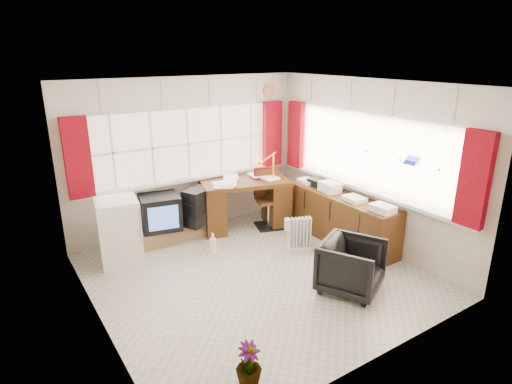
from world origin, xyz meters
TOP-DOWN VIEW (x-y plane):
  - ground at (0.00, 0.00)m, footprint 4.00×4.00m
  - room_walls at (0.00, 0.00)m, footprint 4.00×4.00m
  - window_back at (0.00, 1.94)m, footprint 3.70×0.12m
  - window_right at (1.94, 0.00)m, footprint 0.12×3.70m
  - curtains at (0.92, 0.93)m, footprint 3.83×3.83m
  - overhead_cabinets at (0.98, 0.98)m, footprint 3.98×3.98m
  - desk at (0.76, 1.48)m, footprint 1.57×1.07m
  - desk_lamp at (1.20, 1.30)m, footprint 0.20×0.18m
  - task_chair at (1.13, 1.37)m, footprint 0.53×0.55m
  - office_chair at (0.79, -0.96)m, footprint 0.97×0.97m
  - radiator at (0.95, 0.27)m, footprint 0.38×0.25m
  - credenza at (1.73, 0.20)m, footprint 0.50×2.00m
  - file_tray at (1.76, 0.78)m, footprint 0.28×0.35m
  - tv_bench at (-0.55, 1.72)m, footprint 1.40×0.50m
  - crt_tv at (-0.66, 1.67)m, footprint 0.67×0.64m
  - hifi_stack at (-0.08, 1.53)m, footprint 0.63×0.53m
  - mini_fridge at (-1.38, 1.38)m, footprint 0.64×0.65m
  - spray_bottle_a at (-0.15, 0.93)m, footprint 0.13×0.13m
  - spray_bottle_b at (-0.65, 1.53)m, footprint 0.11×0.11m
  - flower_vase at (-1.14, -1.61)m, footprint 0.30×0.30m

SIDE VIEW (x-z plane):
  - ground at x=0.00m, z-range 0.00..0.00m
  - spray_bottle_b at x=-0.65m, z-range 0.00..0.19m
  - tv_bench at x=-0.55m, z-range 0.00..0.25m
  - spray_bottle_a at x=-0.15m, z-range 0.00..0.31m
  - flower_vase at x=-1.14m, z-range 0.00..0.42m
  - radiator at x=0.95m, z-range -0.05..0.48m
  - office_chair at x=0.79m, z-range 0.00..0.66m
  - credenza at x=1.73m, z-range -0.03..0.82m
  - desk at x=0.76m, z-range 0.03..0.90m
  - mini_fridge at x=-1.38m, z-range 0.00..0.94m
  - crt_tv at x=-0.66m, z-range 0.25..0.78m
  - hifi_stack at x=-0.08m, z-range 0.23..0.80m
  - task_chair at x=1.13m, z-range 0.03..1.03m
  - file_tray at x=1.76m, z-range 0.75..0.86m
  - window_back at x=0.00m, z-range -0.85..2.75m
  - window_right at x=1.94m, z-range -0.85..2.75m
  - desk_lamp at x=1.20m, z-range 0.92..1.38m
  - curtains at x=0.92m, z-range 0.88..2.03m
  - room_walls at x=0.00m, z-range -0.50..3.50m
  - overhead_cabinets at x=0.98m, z-range 2.01..2.49m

